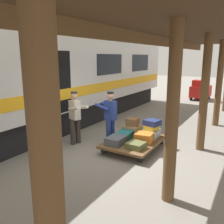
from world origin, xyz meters
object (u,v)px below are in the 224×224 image
porter_in_overalls (110,116)px  suitcase_olive_duffel (136,145)px  train_car (27,77)px  suitcase_tan_vintage (132,130)px  suitcase_navy_fabric (152,123)px  suitcase_yellow_case (152,128)px  luggage_cart (134,142)px  baggage_tug (201,90)px  porter_by_door (75,116)px  suitcase_teal_softside (125,135)px  suitcase_slate_roller (116,140)px  suitcase_gray_aluminum (151,133)px  suitcase_brown_leather (133,122)px  suitcase_orange_carryall (144,138)px

porter_in_overalls → suitcase_olive_duffel: bearing=154.4°
train_car → suitcase_tan_vintage: (-3.59, -1.10, -1.64)m
train_car → suitcase_navy_fabric: size_ratio=41.42×
train_car → suitcase_yellow_case: 4.63m
luggage_cart → baggage_tug: baggage_tug is taller
porter_by_door → suitcase_navy_fabric: bearing=-153.8°
suitcase_navy_fabric → suitcase_yellow_case: bearing=-27.8°
suitcase_tan_vintage → suitcase_teal_softside: (0.00, 0.55, -0.04)m
suitcase_yellow_case → suitcase_navy_fabric: size_ratio=0.98×
suitcase_yellow_case → porter_by_door: porter_by_door is taller
train_car → suitcase_teal_softside: train_car is taller
luggage_cart → porter_by_door: (1.82, 0.54, 0.69)m
suitcase_olive_duffel → baggage_tug: size_ratio=0.27×
train_car → porter_by_door: 2.38m
train_car → suitcase_tan_vintage: 4.09m
porter_by_door → suitcase_tan_vintage: bearing=-143.9°
suitcase_yellow_case → porter_by_door: size_ratio=0.25×
suitcase_tan_vintage → suitcase_slate_roller: suitcase_tan_vintage is taller
train_car → suitcase_teal_softside: bearing=-171.3°
suitcase_olive_duffel → suitcase_gray_aluminum: bearing=-90.0°
suitcase_tan_vintage → suitcase_navy_fabric: size_ratio=1.16×
luggage_cart → suitcase_teal_softside: bearing=-0.0°
porter_in_overalls → suitcase_tan_vintage: bearing=-135.4°
suitcase_olive_duffel → suitcase_gray_aluminum: size_ratio=0.78×
suitcase_navy_fabric → suitcase_tan_vintage: bearing=-1.4°
suitcase_navy_fabric → suitcase_brown_leather: size_ratio=1.16×
suitcase_gray_aluminum → porter_by_door: (2.14, 1.09, 0.53)m
suitcase_yellow_case → suitcase_navy_fabric: (-0.02, 0.01, 0.17)m
suitcase_tan_vintage → porter_in_overalls: size_ratio=0.30×
suitcase_tan_vintage → suitcase_yellow_case: (-0.67, 0.01, 0.17)m
luggage_cart → porter_in_overalls: (0.87, -0.02, 0.69)m
train_car → luggage_cart: size_ratio=8.95×
porter_in_overalls → baggage_tug: size_ratio=0.99×
luggage_cart → train_car: bearing=8.0°
suitcase_olive_duffel → suitcase_teal_softside: size_ratio=0.87×
luggage_cart → suitcase_olive_duffel: 0.65m
porter_by_door → porter_in_overalls: bearing=-149.7°
suitcase_orange_carryall → suitcase_tan_vintage: bearing=-40.7°
train_car → porter_by_door: size_ratio=10.55×
porter_in_overalls → porter_by_door: same height
luggage_cart → suitcase_tan_vintage: bearing=-59.8°
suitcase_yellow_case → porter_by_door: (2.17, 1.08, 0.33)m
suitcase_olive_duffel → suitcase_orange_carryall: size_ratio=0.95×
suitcase_gray_aluminum → baggage_tug: bearing=-87.8°
suitcase_gray_aluminum → suitcase_navy_fabric: 0.37m
suitcase_gray_aluminum → suitcase_orange_carryall: (0.00, 0.55, 0.02)m
train_car → suitcase_olive_duffel: size_ratio=38.67×
luggage_cart → suitcase_navy_fabric: bearing=-124.2°
suitcase_gray_aluminum → suitcase_teal_softside: 0.85m
suitcase_tan_vintage → suitcase_olive_duffel: bearing=120.2°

